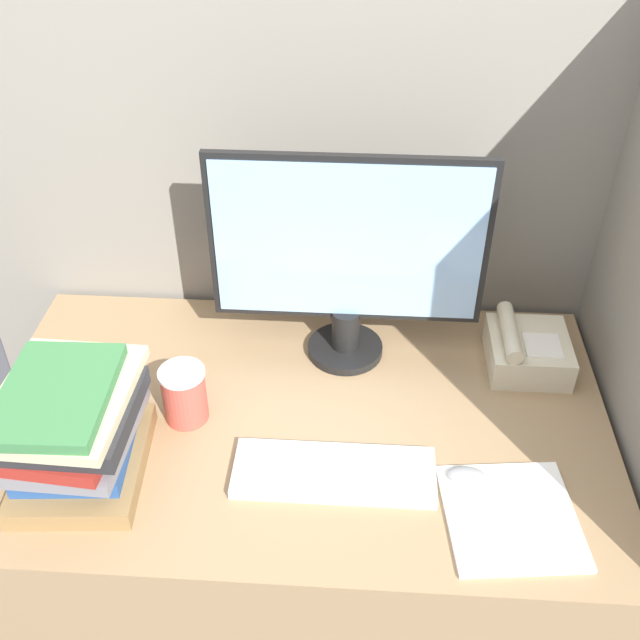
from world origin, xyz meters
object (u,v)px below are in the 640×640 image
(book_stack, at_px, (74,430))
(desk_telephone, at_px, (526,350))
(mouse, at_px, (466,475))
(keyboard, at_px, (334,473))
(coffee_cup, at_px, (184,394))
(monitor, at_px, (348,259))

(book_stack, distance_m, desk_telephone, 0.97)
(mouse, distance_m, desk_telephone, 0.38)
(keyboard, distance_m, coffee_cup, 0.35)
(monitor, relative_size, coffee_cup, 4.68)
(keyboard, relative_size, book_stack, 1.24)
(monitor, xyz_separation_m, desk_telephone, (0.41, -0.02, -0.21))
(keyboard, xyz_separation_m, coffee_cup, (-0.31, 0.14, 0.05))
(monitor, height_order, mouse, monitor)
(monitor, xyz_separation_m, book_stack, (-0.49, -0.39, -0.15))
(mouse, distance_m, coffee_cup, 0.58)
(mouse, bearing_deg, book_stack, -178.36)
(monitor, distance_m, mouse, 0.50)
(book_stack, bearing_deg, desk_telephone, 22.33)
(desk_telephone, bearing_deg, book_stack, -157.67)
(mouse, relative_size, book_stack, 0.24)
(book_stack, xyz_separation_m, desk_telephone, (0.90, 0.37, -0.07))
(coffee_cup, height_order, desk_telephone, coffee_cup)
(keyboard, relative_size, coffee_cup, 3.08)
(mouse, bearing_deg, desk_telephone, 65.06)
(keyboard, height_order, mouse, mouse)
(mouse, height_order, desk_telephone, desk_telephone)
(keyboard, bearing_deg, desk_telephone, 40.68)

